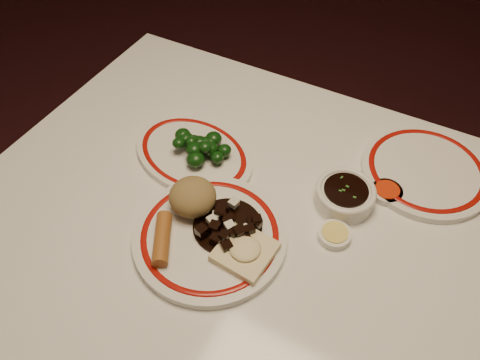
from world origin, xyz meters
The scene contains 12 objects.
dining_table centered at (0.00, 0.00, 0.66)m, with size 1.20×0.90×0.75m.
main_plate centered at (-0.08, -0.08, 0.76)m, with size 0.32×0.32×0.02m.
rice_mound centered at (-0.13, -0.04, 0.80)m, with size 0.09×0.09×0.07m, color olive.
spring_roll centered at (-0.14, -0.14, 0.78)m, with size 0.03×0.03×0.11m, color #A26027.
fried_wonton centered at (0.00, -0.09, 0.78)m, with size 0.10×0.10×0.03m.
stirfry_heap centered at (-0.05, -0.05, 0.78)m, with size 0.13×0.13×0.03m.
broccoli_plate centered at (-0.22, 0.09, 0.76)m, with size 0.32×0.29×0.02m.
broccoli_pile centered at (-0.20, 0.10, 0.79)m, with size 0.13×0.11×0.05m.
soy_bowl centered at (0.12, 0.12, 0.77)m, with size 0.12×0.12×0.04m.
sweet_sour_dish centered at (0.19, 0.18, 0.76)m, with size 0.06×0.06×0.02m.
mustard_dish centered at (0.13, 0.04, 0.76)m, with size 0.06×0.06×0.02m.
far_plate centered at (0.24, 0.28, 0.76)m, with size 0.30×0.30×0.02m.
Camera 1 is at (0.21, -0.49, 1.49)m, focal length 35.00 mm.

